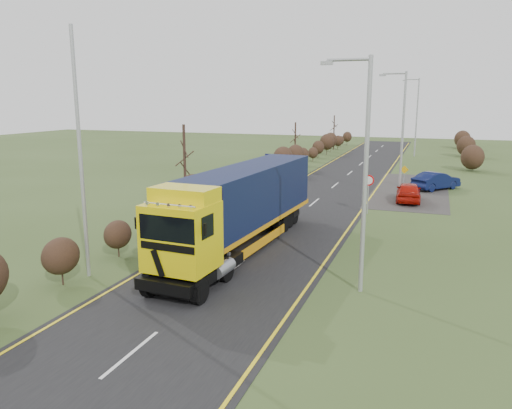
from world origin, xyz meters
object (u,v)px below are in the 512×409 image
at_px(streetlight_near, 363,166).
at_px(lorry, 240,204).
at_px(car_red_hatchback, 409,192).
at_px(speed_sign, 368,186).
at_px(car_blue_sedan, 436,181).

bearing_deg(streetlight_near, lorry, 151.27).
relative_size(car_red_hatchback, streetlight_near, 0.48).
height_order(car_red_hatchback, speed_sign, speed_sign).
bearing_deg(lorry, car_red_hatchback, 68.47).
distance_m(car_red_hatchback, car_blue_sedan, 6.39).
bearing_deg(lorry, streetlight_near, -25.14).
distance_m(streetlight_near, speed_sign, 14.50).
relative_size(streetlight_near, speed_sign, 3.45).
xyz_separation_m(car_blue_sedan, speed_sign, (-4.28, -11.27, 1.14)).
xyz_separation_m(lorry, car_blue_sedan, (9.28, 21.79, -1.66)).
xyz_separation_m(lorry, streetlight_near, (6.48, -3.55, 2.64)).
relative_size(lorry, car_blue_sedan, 3.36).
relative_size(car_red_hatchback, car_blue_sedan, 0.95).
distance_m(car_blue_sedan, speed_sign, 12.11).
height_order(car_red_hatchback, car_blue_sedan, car_blue_sedan).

